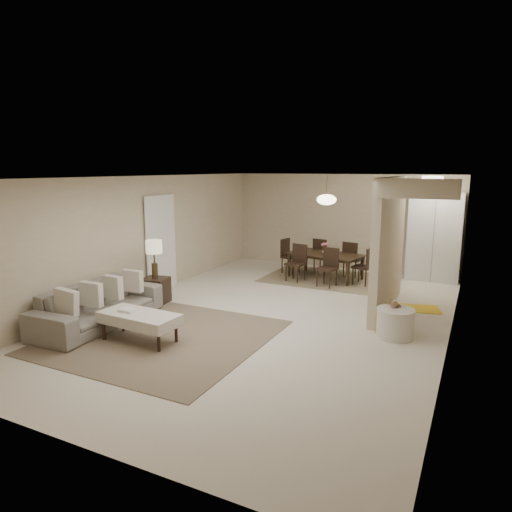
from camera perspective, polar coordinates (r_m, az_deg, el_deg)
The scene contains 22 objects.
floor at distance 8.45m, azimuth 2.04°, elevation -7.38°, with size 9.00×9.00×0.00m, color beige.
ceiling at distance 8.03m, azimuth 2.16°, elevation 9.82°, with size 9.00×9.00×0.00m, color white.
back_wall at distance 12.35m, azimuth 10.71°, elevation 4.22°, with size 6.00×6.00×0.00m, color #B9A98C.
left_wall at distance 9.75m, azimuth -14.22°, elevation 2.32°, with size 9.00×9.00×0.00m, color #B9A98C.
right_wall at distance 7.46m, azimuth 23.61°, elevation -0.85°, with size 9.00×9.00×0.00m, color #B9A98C.
partition at distance 8.81m, azimuth 16.25°, elevation 1.32°, with size 0.15×2.50×2.50m, color #B9A98C.
doorway at distance 10.22m, azimuth -11.86°, elevation 1.50°, with size 0.04×0.90×2.04m, color black.
pantry_cabinet at distance 11.62m, azimuth 21.43°, elevation 2.25°, with size 1.20×0.55×2.10m, color silver.
flush_light at distance 10.57m, azimuth 21.22°, elevation 9.16°, with size 0.44×0.44×0.05m, color white.
living_rug at distance 7.55m, azimuth -11.59°, elevation -9.85°, with size 3.20×3.20×0.01m, color brown.
sofa at distance 8.29m, azimuth -19.04°, elevation -5.82°, with size 0.94×2.40×0.70m, color slate.
ottoman_bench at distance 7.33m, azimuth -14.40°, elevation -7.61°, with size 1.31×0.65×0.46m.
side_table at distance 9.32m, azimuth -12.43°, elevation -4.23°, with size 0.47×0.47×0.51m, color black.
table_lamp at distance 9.15m, azimuth -12.64°, elevation 0.72°, with size 0.32×0.32×0.76m.
round_pouf at distance 7.64m, azimuth 17.00°, elevation -8.05°, with size 0.59×0.59×0.46m, color beige.
wicker_basket at distance 7.82m, azimuth 16.26°, elevation -7.96°, with size 0.43×0.43×0.36m, color olive.
dining_rug at distance 11.27m, azimuth 8.53°, elevation -2.78°, with size 2.80×2.10×0.01m, color #766549.
dining_table at distance 11.20m, azimuth 8.57°, elevation -1.28°, with size 1.75×0.98×0.62m, color black.
dining_chairs at distance 11.17m, azimuth 8.59°, elevation -0.62°, with size 2.39×1.91×0.88m.
vase at distance 11.13m, azimuth 8.63°, elevation 0.62°, with size 0.13×0.13×0.14m, color white.
yellow_mat at distance 9.32m, azimuth 19.21°, elevation -6.20°, with size 0.92×0.56×0.01m, color gold.
pendant_light at distance 10.97m, azimuth 8.81°, elevation 6.98°, with size 0.46×0.46×0.71m.
Camera 1 is at (3.28, -7.32, 2.66)m, focal length 32.00 mm.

